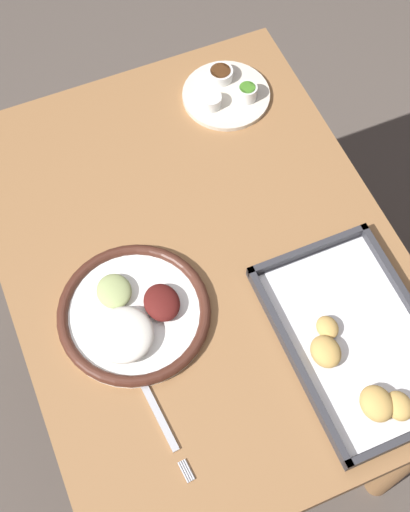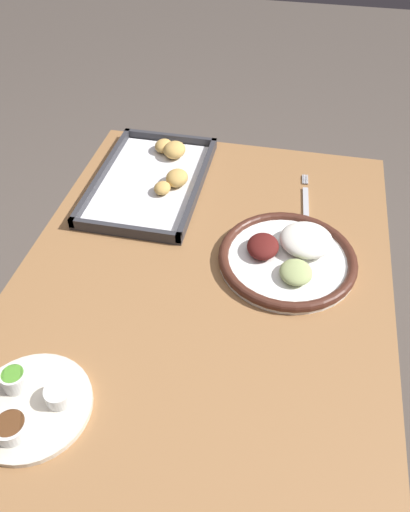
% 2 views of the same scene
% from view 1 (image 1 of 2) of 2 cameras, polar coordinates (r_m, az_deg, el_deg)
% --- Properties ---
extents(ground_plane, '(8.00, 8.00, 0.00)m').
position_cam_1_polar(ground_plane, '(1.97, -0.23, -10.00)').
color(ground_plane, '#564C44').
extents(dining_table, '(0.94, 0.71, 0.73)m').
position_cam_1_polar(dining_table, '(1.42, -0.31, -2.53)').
color(dining_table, olive).
rests_on(dining_table, ground_plane).
extents(dinner_plate, '(0.27, 0.27, 0.05)m').
position_cam_1_polar(dinner_plate, '(1.24, -5.76, -4.70)').
color(dinner_plate, white).
rests_on(dinner_plate, dining_table).
extents(fork, '(0.23, 0.03, 0.00)m').
position_cam_1_polar(fork, '(1.19, -3.86, -12.33)').
color(fork, '#B2B2B7').
rests_on(fork, dining_table).
extents(saucer_plate, '(0.18, 0.18, 0.04)m').
position_cam_1_polar(saucer_plate, '(1.51, 1.71, 12.96)').
color(saucer_plate, beige).
rests_on(saucer_plate, dining_table).
extents(baking_tray, '(0.38, 0.24, 0.04)m').
position_cam_1_polar(baking_tray, '(1.24, 12.02, -7.21)').
color(baking_tray, '#333338').
rests_on(baking_tray, dining_table).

